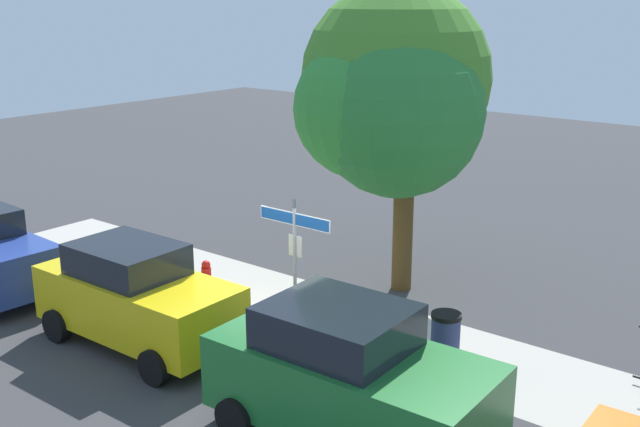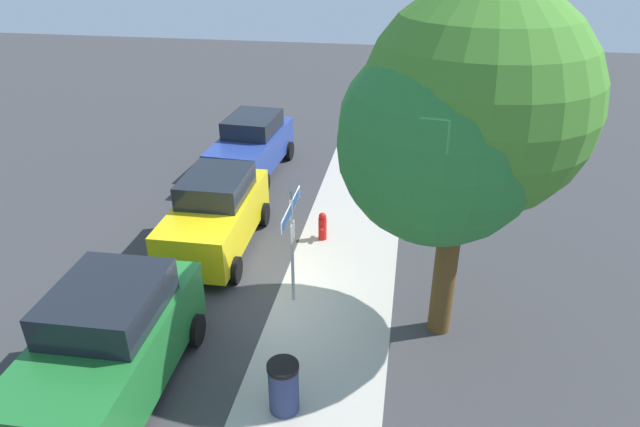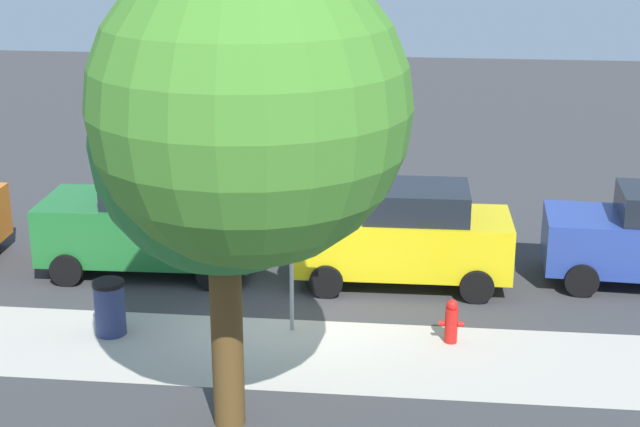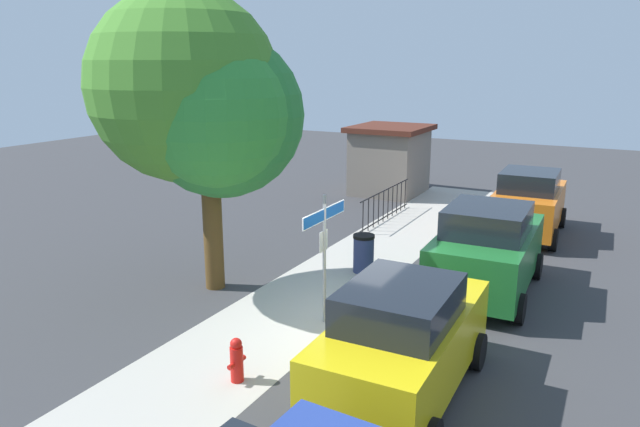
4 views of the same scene
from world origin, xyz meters
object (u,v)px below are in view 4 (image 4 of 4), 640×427
fire_hydrant (237,360)px  trash_bin (364,253)px  utility_shed (390,159)px  car_green (487,249)px  car_yellow (403,340)px  shade_tree (197,98)px  car_orange (528,203)px  street_sign (324,235)px

fire_hydrant → trash_bin: size_ratio=0.80×
utility_shed → fire_hydrant: 15.25m
car_green → trash_bin: (-0.08, 3.03, -0.55)m
car_yellow → fire_hydrant: car_yellow is taller
utility_shed → trash_bin: 9.54m
shade_tree → trash_bin: bearing=-41.4°
car_orange → utility_shed: utility_shed is taller
street_sign → fire_hydrant: (-2.75, 0.20, -1.48)m
fire_hydrant → trash_bin: (5.83, 0.30, 0.11)m
street_sign → car_orange: 8.92m
shade_tree → car_yellow: size_ratio=1.62×
fire_hydrant → car_yellow: bearing=-71.5°
car_yellow → car_orange: size_ratio=1.03×
street_sign → shade_tree: shade_tree is taller
car_orange → trash_bin: size_ratio=4.14×
street_sign → car_orange: (8.49, -2.58, -0.86)m
car_yellow → utility_shed: utility_shed is taller
car_yellow → car_green: size_ratio=0.97×
car_green → utility_shed: 10.76m
car_orange → utility_shed: (3.64, 5.98, 0.38)m
street_sign → car_green: size_ratio=0.62×
car_orange → fire_hydrant: bearing=164.4°
fire_hydrant → street_sign: bearing=-4.1°
street_sign → car_yellow: size_ratio=0.64×
car_yellow → fire_hydrant: 2.79m
car_yellow → trash_bin: size_ratio=4.24×
fire_hydrant → trash_bin: trash_bin is taller
trash_bin → shade_tree: bearing=138.6°
street_sign → car_orange: size_ratio=0.66×
shade_tree → fire_hydrant: size_ratio=8.66×
street_sign → utility_shed: bearing=15.7°
car_orange → trash_bin: (-5.40, 3.08, -0.52)m
car_green → car_orange: 5.33m
car_orange → trash_bin: 6.24m
shade_tree → fire_hydrant: bearing=-134.3°
shade_tree → car_orange: bearing=-34.3°
car_orange → street_sign: bearing=161.4°
car_green → fire_hydrant: car_green is taller
shade_tree → utility_shed: 12.41m
car_green → trash_bin: car_green is taller
street_sign → fire_hydrant: 3.13m
fire_hydrant → car_orange: bearing=-13.9°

